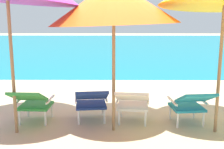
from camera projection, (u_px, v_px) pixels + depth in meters
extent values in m
plane|color=#CCB78E|center=(113.00, 74.00, 9.11)|extent=(40.00, 40.00, 0.00)
cube|color=teal|center=(114.00, 46.00, 17.12)|extent=(40.00, 18.00, 0.01)
cube|color=#338E3D|center=(36.00, 106.00, 5.07)|extent=(0.54, 0.52, 0.04)
cube|color=#338E3D|center=(28.00, 97.00, 4.66)|extent=(0.54, 0.54, 0.27)
cylinder|color=white|center=(28.00, 110.00, 5.32)|extent=(0.04, 0.04, 0.26)
cylinder|color=white|center=(52.00, 110.00, 5.29)|extent=(0.04, 0.04, 0.26)
cylinder|color=white|center=(20.00, 118.00, 4.91)|extent=(0.04, 0.04, 0.26)
cylinder|color=white|center=(45.00, 118.00, 4.88)|extent=(0.04, 0.04, 0.26)
cube|color=white|center=(21.00, 99.00, 5.06)|extent=(0.05, 0.50, 0.03)
cube|color=white|center=(50.00, 99.00, 5.03)|extent=(0.05, 0.50, 0.03)
cube|color=navy|center=(91.00, 105.00, 5.13)|extent=(0.58, 0.56, 0.04)
cube|color=navy|center=(92.00, 96.00, 4.72)|extent=(0.58, 0.57, 0.27)
cylinder|color=white|center=(79.00, 109.00, 5.34)|extent=(0.04, 0.04, 0.26)
cylinder|color=white|center=(103.00, 109.00, 5.39)|extent=(0.04, 0.04, 0.26)
cylinder|color=white|center=(79.00, 117.00, 4.93)|extent=(0.04, 0.04, 0.26)
cylinder|color=white|center=(104.00, 116.00, 4.98)|extent=(0.04, 0.04, 0.26)
cube|color=white|center=(76.00, 99.00, 5.08)|extent=(0.09, 0.50, 0.03)
cube|color=white|center=(106.00, 98.00, 5.13)|extent=(0.09, 0.50, 0.03)
cube|color=silver|center=(133.00, 106.00, 5.05)|extent=(0.57, 0.55, 0.04)
cube|color=silver|center=(132.00, 97.00, 4.64)|extent=(0.57, 0.57, 0.27)
cylinder|color=white|center=(121.00, 110.00, 5.31)|extent=(0.04, 0.04, 0.26)
cylinder|color=white|center=(145.00, 111.00, 5.27)|extent=(0.04, 0.04, 0.26)
cylinder|color=white|center=(119.00, 118.00, 4.90)|extent=(0.04, 0.04, 0.26)
cylinder|color=white|center=(145.00, 119.00, 4.86)|extent=(0.04, 0.04, 0.26)
cube|color=white|center=(118.00, 99.00, 5.06)|extent=(0.08, 0.50, 0.03)
cube|color=white|center=(148.00, 100.00, 5.00)|extent=(0.08, 0.50, 0.03)
cube|color=teal|center=(187.00, 107.00, 4.99)|extent=(0.57, 0.55, 0.04)
cube|color=teal|center=(196.00, 98.00, 4.57)|extent=(0.57, 0.57, 0.27)
cylinder|color=white|center=(170.00, 112.00, 5.20)|extent=(0.04, 0.04, 0.26)
cylinder|color=white|center=(194.00, 111.00, 5.24)|extent=(0.04, 0.04, 0.26)
cylinder|color=white|center=(178.00, 120.00, 4.79)|extent=(0.04, 0.04, 0.26)
cylinder|color=white|center=(204.00, 119.00, 4.83)|extent=(0.04, 0.04, 0.26)
cube|color=white|center=(172.00, 101.00, 4.93)|extent=(0.08, 0.50, 0.03)
cube|color=white|center=(202.00, 100.00, 4.99)|extent=(0.08, 0.50, 0.03)
cylinder|color=olive|center=(12.00, 68.00, 4.42)|extent=(0.05, 0.05, 2.07)
cylinder|color=olive|center=(114.00, 78.00, 4.55)|extent=(0.05, 0.05, 1.72)
cone|color=#EA5619|center=(114.00, 2.00, 4.32)|extent=(2.71, 2.70, 0.72)
cylinder|color=olive|center=(219.00, 70.00, 4.45)|extent=(0.05, 0.05, 2.00)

